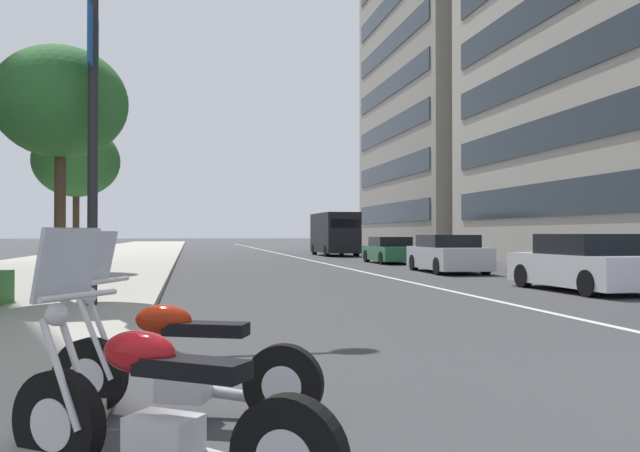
# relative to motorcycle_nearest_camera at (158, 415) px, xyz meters

# --- Properties ---
(sidewalk_right_plaza) EXTENTS (160.00, 8.38, 0.15)m
(sidewalk_right_plaza) POSITION_rel_motorcycle_nearest_camera_xyz_m (30.32, 4.65, -0.36)
(sidewalk_right_plaza) COLOR #A39E93
(sidewalk_right_plaza) RESTS_ON ground
(lane_centre_stripe) EXTENTS (110.00, 0.16, 0.01)m
(lane_centre_stripe) POSITION_rel_motorcycle_nearest_camera_xyz_m (35.32, -6.59, -0.43)
(lane_centre_stripe) COLOR silver
(lane_centre_stripe) RESTS_ON ground
(motorcycle_nearest_camera) EXTENTS (1.32, 1.84, 1.47)m
(motorcycle_nearest_camera) POSITION_rel_motorcycle_nearest_camera_xyz_m (0.00, 0.00, 0.00)
(motorcycle_nearest_camera) COLOR black
(motorcycle_nearest_camera) RESTS_ON ground
(motorcycle_by_sign_pole) EXTENTS (0.99, 2.07, 1.46)m
(motorcycle_by_sign_pole) POSITION_rel_motorcycle_nearest_camera_xyz_m (1.46, -0.09, -0.00)
(motorcycle_by_sign_pole) COLOR black
(motorcycle_by_sign_pole) RESTS_ON ground
(car_far_down_avenue) EXTENTS (4.26, 1.99, 1.43)m
(car_far_down_avenue) POSITION_rel_motorcycle_nearest_camera_xyz_m (10.93, -9.81, 0.24)
(car_far_down_avenue) COLOR silver
(car_far_down_avenue) RESTS_ON ground
(car_lead_in_lane) EXTENTS (4.51, 2.11, 1.40)m
(car_lead_in_lane) POSITION_rel_motorcycle_nearest_camera_xyz_m (19.11, -9.59, 0.23)
(car_lead_in_lane) COLOR #B7B7BC
(car_lead_in_lane) RESTS_ON ground
(car_following_behind) EXTENTS (4.20, 1.83, 1.28)m
(car_following_behind) POSITION_rel_motorcycle_nearest_camera_xyz_m (26.82, -9.78, 0.17)
(car_following_behind) COLOR #236038
(car_following_behind) RESTS_ON ground
(delivery_van_ahead) EXTENTS (5.67, 2.24, 2.78)m
(delivery_van_ahead) POSITION_rel_motorcycle_nearest_camera_xyz_m (38.05, -9.53, 1.05)
(delivery_van_ahead) COLOR black
(delivery_van_ahead) RESTS_ON ground
(street_lamp_with_banners) EXTENTS (1.26, 2.45, 8.14)m
(street_lamp_with_banners) POSITION_rel_motorcycle_nearest_camera_xyz_m (8.65, 1.20, 4.63)
(street_lamp_with_banners) COLOR #232326
(street_lamp_with_banners) RESTS_ON sidewalk_right_plaza
(street_tree_near_plaza_corner) EXTENTS (2.61, 2.61, 5.01)m
(street_tree_near_plaza_corner) POSITION_rel_motorcycle_nearest_camera_xyz_m (9.99, 2.35, 3.59)
(street_tree_near_plaza_corner) COLOR #473323
(street_tree_near_plaza_corner) RESTS_ON sidewalk_right_plaza
(street_tree_by_lamp_post) EXTENTS (2.89, 2.89, 5.00)m
(street_tree_by_lamp_post) POSITION_rel_motorcycle_nearest_camera_xyz_m (19.69, 3.61, 3.47)
(street_tree_by_lamp_post) COLOR #473323
(street_tree_by_lamp_post) RESTS_ON sidewalk_right_plaza
(office_tower_far_left_down_avenue) EXTENTS (19.04, 17.69, 38.41)m
(office_tower_far_left_down_avenue) POSITION_rel_motorcycle_nearest_camera_xyz_m (45.20, -24.44, 18.77)
(office_tower_far_left_down_avenue) COLOR gray
(office_tower_far_left_down_avenue) RESTS_ON ground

